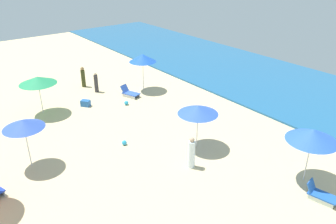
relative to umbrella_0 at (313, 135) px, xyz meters
name	(u,v)px	position (x,y,z in m)	size (l,w,h in m)	color
ocean	(301,92)	(-6.13, 9.31, -2.26)	(60.00, 10.67, 0.12)	#215E8F
umbrella_0	(313,135)	(0.00, 0.00, 0.00)	(2.21, 2.21, 2.60)	silver
lounge_chair_0_0	(321,195)	(1.18, -0.68, -2.06)	(1.31, 0.82, 0.73)	silver
umbrella_1	(143,58)	(-13.58, 0.37, 0.14)	(1.96, 1.96, 2.74)	silver
lounge_chair_1_0	(130,93)	(-13.17, -1.10, -2.06)	(1.48, 1.06, 0.76)	silver
umbrella_2	(23,124)	(-8.62, -9.43, -0.04)	(1.89, 1.89, 2.50)	silver
umbrella_5	(198,110)	(-5.12, -1.91, -0.17)	(2.08, 2.08, 2.38)	silver
umbrella_6	(38,80)	(-14.13, -6.98, -0.08)	(2.27, 2.27, 2.47)	silver
beachgoer_0	(96,83)	(-15.36, -2.59, -1.61)	(0.37, 0.37, 1.51)	#363438
beachgoer_1	(192,153)	(-3.87, -3.37, -1.56)	(0.37, 0.37, 1.62)	white
beachgoer_2	(83,77)	(-16.94, -2.87, -1.57)	(0.31, 0.31, 1.57)	#353A1B
beach_ball_0	(124,143)	(-7.59, -4.86, -2.19)	(0.26, 0.26, 0.26)	#29A0D5
cooler_box_1	(86,103)	(-13.51, -4.33, -2.11)	(0.58, 0.39, 0.42)	#255FAD
beach_ball_2	(126,103)	(-12.02, -2.07, -2.18)	(0.28, 0.28, 0.28)	#299FCB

